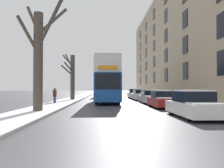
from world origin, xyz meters
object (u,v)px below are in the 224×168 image
(parked_car_4, at_px, (135,94))
(bare_tree_left_1, at_px, (72,76))
(parked_car_2, at_px, (150,97))
(parked_car_3, at_px, (140,95))
(bare_tree_left_0, at_px, (39,54))
(parked_car_0, at_px, (194,105))
(oncoming_van, at_px, (100,90))
(parked_car_1, at_px, (163,100))
(pedestrian_left_sidewalk, at_px, (55,95))
(double_decker_bus, at_px, (107,79))

(parked_car_4, bearing_deg, bare_tree_left_1, -146.91)
(parked_car_2, height_order, parked_car_3, parked_car_3)
(bare_tree_left_0, distance_m, parked_car_0, 9.60)
(parked_car_4, bearing_deg, oncoming_van, 152.21)
(parked_car_1, height_order, oncoming_van, oncoming_van)
(pedestrian_left_sidewalk, bearing_deg, bare_tree_left_0, -166.45)
(parked_car_1, relative_size, parked_car_4, 1.01)
(bare_tree_left_1, xyz_separation_m, parked_car_0, (8.84, -16.64, -2.51))
(bare_tree_left_0, xyz_separation_m, parked_car_4, (8.78, 19.95, -2.99))
(parked_car_1, xyz_separation_m, parked_car_4, (0.00, 16.42, 0.04))
(bare_tree_left_0, height_order, pedestrian_left_sidewalk, bare_tree_left_0)
(pedestrian_left_sidewalk, bearing_deg, bare_tree_left_1, 3.38)
(bare_tree_left_1, height_order, parked_car_2, bare_tree_left_1)
(pedestrian_left_sidewalk, bearing_deg, parked_car_4, -28.39)
(bare_tree_left_0, height_order, bare_tree_left_1, bare_tree_left_0)
(bare_tree_left_0, bearing_deg, parked_car_2, 44.71)
(bare_tree_left_1, bearing_deg, parked_car_4, 33.09)
(bare_tree_left_1, xyz_separation_m, parked_car_1, (8.84, -10.66, -2.53))
(bare_tree_left_1, bearing_deg, bare_tree_left_0, -89.75)
(parked_car_0, xyz_separation_m, parked_car_3, (0.00, 17.20, -0.00))
(parked_car_1, relative_size, oncoming_van, 0.81)
(bare_tree_left_0, xyz_separation_m, parked_car_3, (8.78, 14.75, -3.02))
(parked_car_3, distance_m, parked_car_4, 5.20)
(bare_tree_left_0, distance_m, parked_car_3, 17.43)
(parked_car_4, height_order, pedestrian_left_sidewalk, pedestrian_left_sidewalk)
(bare_tree_left_0, height_order, parked_car_3, bare_tree_left_0)
(double_decker_bus, height_order, parked_car_1, double_decker_bus)
(bare_tree_left_0, relative_size, bare_tree_left_1, 1.17)
(double_decker_bus, relative_size, parked_car_1, 2.72)
(bare_tree_left_1, bearing_deg, oncoming_van, 67.95)
(bare_tree_left_0, height_order, parked_car_2, bare_tree_left_0)
(parked_car_0, bearing_deg, parked_car_2, 90.00)
(parked_car_2, bearing_deg, double_decker_bus, 157.61)
(bare_tree_left_1, relative_size, parked_car_4, 1.57)
(parked_car_3, distance_m, pedestrian_left_sidewalk, 12.03)
(double_decker_bus, bearing_deg, bare_tree_left_0, -112.69)
(parked_car_3, bearing_deg, oncoming_van, 123.75)
(parked_car_2, xyz_separation_m, oncoming_van, (-5.36, 14.08, 0.59))
(parked_car_4, bearing_deg, bare_tree_left_0, -113.75)
(bare_tree_left_0, bearing_deg, pedestrian_left_sidewalk, 95.18)
(parked_car_1, bearing_deg, parked_car_4, 90.00)
(parked_car_0, bearing_deg, pedestrian_left_sidewalk, 134.05)
(parked_car_4, distance_m, oncoming_van, 6.09)
(bare_tree_left_0, xyz_separation_m, parked_car_1, (8.78, 3.53, -3.03))
(bare_tree_left_0, relative_size, parked_car_2, 1.62)
(bare_tree_left_0, bearing_deg, oncoming_van, 81.47)
(bare_tree_left_1, bearing_deg, parked_car_2, -31.86)
(bare_tree_left_0, bearing_deg, parked_car_4, 66.25)
(parked_car_4, xyz_separation_m, oncoming_van, (-5.36, 2.83, 0.55))
(parked_car_0, bearing_deg, double_decker_bus, 108.72)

